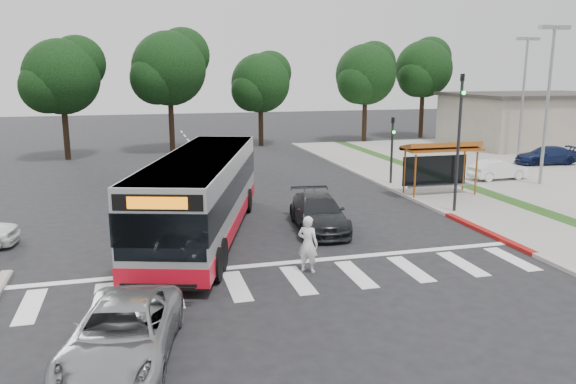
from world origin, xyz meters
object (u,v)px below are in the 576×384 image
object	(u,v)px
dark_sedan	(319,213)
silver_suv_south	(123,334)
transit_bus	(202,196)
pedestrian	(308,244)

from	to	relation	value
dark_sedan	silver_suv_south	bearing A→B (deg)	-122.58
dark_sedan	silver_suv_south	distance (m)	12.29
transit_bus	pedestrian	world-z (taller)	transit_bus
dark_sedan	pedestrian	bearing A→B (deg)	-105.00
dark_sedan	silver_suv_south	xyz separation A→B (m)	(-7.84, -9.47, -0.03)
dark_sedan	silver_suv_south	size ratio (longest dim) A/B	0.99
transit_bus	dark_sedan	distance (m)	4.97
pedestrian	silver_suv_south	world-z (taller)	pedestrian
transit_bus	dark_sedan	world-z (taller)	transit_bus
silver_suv_south	transit_bus	bearing A→B (deg)	83.99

